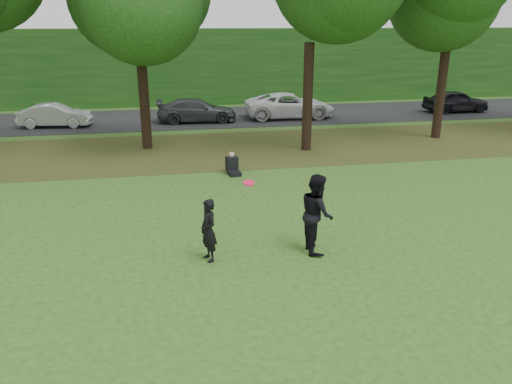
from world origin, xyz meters
TOP-DOWN VIEW (x-y plane):
  - ground at (0.00, 0.00)m, footprint 120.00×120.00m
  - leaf_litter at (0.00, 13.00)m, footprint 60.00×7.00m
  - street at (0.00, 21.00)m, footprint 70.00×7.00m
  - far_hedge at (0.00, 27.00)m, footprint 70.00×3.00m
  - player_left at (-1.33, 2.17)m, footprint 0.53×0.65m
  - player_right at (1.34, 2.22)m, footprint 0.80×1.00m
  - parked_cars at (1.18, 19.87)m, footprint 37.72×2.55m
  - frisbee at (-0.31, 2.43)m, footprint 0.32×0.32m
  - seated_person at (0.23, 9.18)m, footprint 0.53×0.79m

SIDE VIEW (x-z plane):
  - ground at x=0.00m, z-range 0.00..0.00m
  - leaf_litter at x=0.00m, z-range 0.00..0.01m
  - street at x=0.00m, z-range 0.00..0.02m
  - seated_person at x=0.23m, z-range -0.10..0.73m
  - parked_cars at x=1.18m, z-range -0.03..1.43m
  - player_left at x=-1.33m, z-range 0.00..1.54m
  - player_right at x=1.34m, z-range 0.00..1.99m
  - frisbee at x=-0.31m, z-range 1.77..1.85m
  - far_hedge at x=0.00m, z-range 0.00..5.00m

